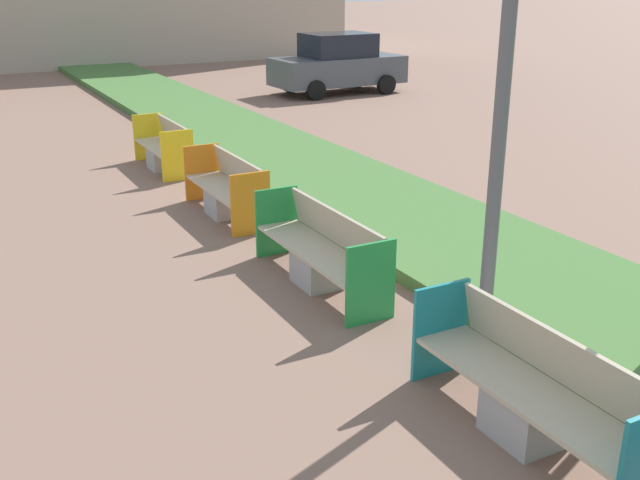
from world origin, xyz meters
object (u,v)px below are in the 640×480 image
Objects in this scene: bench_teal_frame at (531,396)px; bench_green_frame at (322,255)px; parked_car_distant at (338,64)px; bench_orange_frame at (227,193)px; bench_yellow_frame at (165,151)px.

bench_teal_frame is 0.98× the size of bench_green_frame.
bench_teal_frame is 0.57× the size of parked_car_distant.
bench_orange_frame is at bearing 90.07° from bench_green_frame.
bench_yellow_frame is (-0.01, 6.54, -0.01)m from bench_green_frame.
bench_teal_frame is at bearing -89.97° from bench_orange_frame.
bench_green_frame is 1.26× the size of bench_yellow_frame.
parked_car_distant reaches higher than bench_teal_frame.
bench_teal_frame is at bearing -89.97° from bench_yellow_frame.
parked_car_distant is at bearing 41.62° from bench_yellow_frame.
bench_teal_frame is 1.23× the size of bench_yellow_frame.
bench_green_frame is 0.58× the size of parked_car_distant.
parked_car_distant reaches higher than bench_orange_frame.
bench_orange_frame is 3.36m from bench_yellow_frame.
bench_yellow_frame is at bearing -139.91° from parked_car_distant.
bench_teal_frame and bench_green_frame have the same top height.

